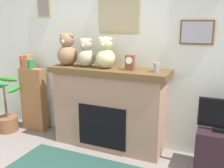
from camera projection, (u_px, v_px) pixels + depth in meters
back_wall at (110, 54)px, 3.70m from camera, size 5.20×0.15×2.60m
fireplace at (109, 108)px, 3.58m from camera, size 1.67×0.51×1.15m
bookshelf at (34, 97)px, 4.15m from camera, size 0.42×0.16×1.26m
potted_plant at (7, 112)px, 4.14m from camera, size 0.54×0.48×0.89m
tv_stand at (221, 152)px, 3.00m from camera, size 0.57×0.40×0.52m
candle_jar at (156, 67)px, 3.15m from camera, size 0.08×0.08×0.12m
mantel_clock at (130, 62)px, 3.28m from camera, size 0.11×0.09×0.20m
teddy_bear_grey at (67, 51)px, 3.63m from camera, size 0.29×0.29×0.46m
teddy_bear_tan at (86, 54)px, 3.52m from camera, size 0.25×0.25×0.40m
teddy_bear_cream at (105, 54)px, 3.40m from camera, size 0.26×0.26×0.43m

